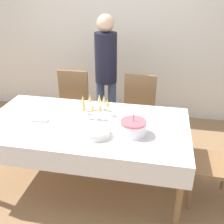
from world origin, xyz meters
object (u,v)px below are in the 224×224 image
Objects in this scene: dining_chair_right_end at (223,157)px; champagne_tray at (94,107)px; dining_chair_far_left at (72,105)px; person_standing at (106,67)px; birthday_cake at (133,127)px; plate_stack_main at (96,132)px; dining_chair_far_right at (138,110)px.

dining_chair_right_end reaches higher than champagne_tray.
person_standing is (0.42, 0.21, 0.47)m from dining_chair_far_left.
dining_chair_far_left is at bearing -153.92° from person_standing.
birthday_cake is (-0.83, -0.11, 0.29)m from dining_chair_right_end.
birthday_cake is at bearing 15.98° from plate_stack_main.
person_standing is (-0.18, 1.25, 0.22)m from plate_stack_main.
person_standing is at bearing 155.93° from dining_chair_far_right.
person_standing reaches higher than dining_chair_far_left.
plate_stack_main is 0.15× the size of person_standing.
dining_chair_far_left reaches higher than plate_stack_main.
dining_chair_far_left is 1.95m from dining_chair_right_end.
dining_chair_far_right is at bearing 57.67° from champagne_tray.
dining_chair_far_right reaches higher than champagne_tray.
champagne_tray is 1.54× the size of plate_stack_main.
dining_chair_far_left and dining_chair_right_end have the same top height.
dining_chair_right_end is at bearing -43.89° from dining_chair_far_right.
birthday_cake is (0.92, -0.95, 0.29)m from dining_chair_far_left.
person_standing is at bearing 98.30° from plate_stack_main.
dining_chair_far_right is at bearing -24.07° from person_standing.
dining_chair_far_left is 1.23m from plate_stack_main.
plate_stack_main is at bearing -169.95° from dining_chair_right_end.
dining_chair_far_right is 0.69m from person_standing.
dining_chair_far_left is at bearing 120.01° from plate_stack_main.
person_standing is (-0.06, 0.85, 0.16)m from champagne_tray.
dining_chair_right_end is 0.58× the size of person_standing.
dining_chair_far_left is at bearing 126.64° from champagne_tray.
person_standing reaches higher than champagne_tray.
dining_chair_right_end is 2.52× the size of champagne_tray.
champagne_tray is (-1.28, 0.20, 0.31)m from dining_chair_right_end.
birthday_cake reaches higher than plate_stack_main.
dining_chair_far_left is 4.10× the size of birthday_cake.
dining_chair_far_left is 0.88m from dining_chair_far_right.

